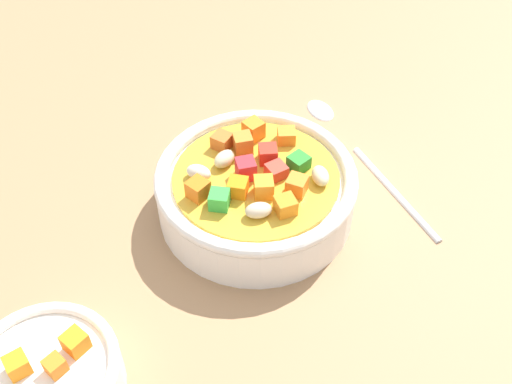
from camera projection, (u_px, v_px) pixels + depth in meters
ground_plane at (256, 217)px, 56.52cm from camera, size 140.00×140.00×2.00cm
soup_bowl_main at (256, 189)px, 53.80cm from camera, size 17.98×17.98×6.25cm
spoon at (350, 140)px, 62.09cm from camera, size 21.54×10.58×0.87cm
side_bowl_small at (46, 378)px, 42.08cm from camera, size 10.87×10.87×4.57cm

